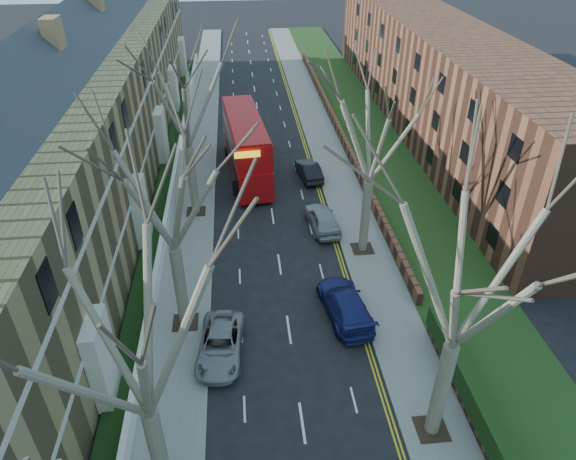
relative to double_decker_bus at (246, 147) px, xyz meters
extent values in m
cube|color=slate|center=(-4.34, 4.80, -2.37)|extent=(3.00, 102.00, 0.12)
cube|color=slate|center=(7.66, 4.80, -2.37)|extent=(3.00, 102.00, 0.12)
cube|color=olive|center=(-12.14, -3.20, 2.57)|extent=(9.00, 78.00, 10.00)
cube|color=#292B32|center=(-12.14, -3.20, 8.57)|extent=(4.67, 78.00, 4.67)
cube|color=silver|center=(-7.69, -3.20, 1.07)|extent=(0.12, 78.00, 0.35)
cube|color=silver|center=(-7.69, -3.20, 4.57)|extent=(0.12, 78.00, 0.35)
cube|color=brown|center=(19.16, 8.80, 2.57)|extent=(8.00, 54.00, 10.00)
cube|color=brown|center=(9.36, 8.80, -1.86)|extent=(0.35, 54.00, 0.90)
cube|color=white|center=(-5.99, -3.20, -1.81)|extent=(0.30, 78.00, 1.00)
cube|color=#1F3C16|center=(12.16, 4.80, -2.28)|extent=(6.00, 102.00, 0.06)
cylinder|color=brown|center=(-4.04, -28.20, 0.32)|extent=(0.64, 0.64, 5.25)
cylinder|color=brown|center=(-4.04, -18.20, 0.23)|extent=(0.64, 0.64, 5.07)
cube|color=#2D2116|center=(-4.04, -18.20, -2.29)|extent=(1.40, 1.40, 0.05)
cylinder|color=brown|center=(-4.04, -6.20, 0.32)|extent=(0.60, 0.60, 5.25)
cube|color=#2D2116|center=(-4.04, -6.20, -2.29)|extent=(1.40, 1.40, 0.05)
cylinder|color=brown|center=(7.36, -26.20, 0.32)|extent=(0.64, 0.64, 5.25)
cube|color=#2D2116|center=(7.36, -26.20, -2.29)|extent=(1.40, 1.40, 0.05)
cylinder|color=brown|center=(7.36, -12.20, 0.23)|extent=(0.60, 0.60, 5.07)
cube|color=#2D2116|center=(7.36, -12.20, -2.29)|extent=(1.40, 1.40, 0.05)
cube|color=#A30B0D|center=(0.00, 0.00, -0.89)|extent=(3.86, 12.04, 2.37)
cube|color=#A30B0D|center=(0.00, 0.00, 1.36)|extent=(3.80, 11.45, 2.15)
cube|color=black|center=(0.00, 0.00, -0.41)|extent=(3.79, 11.10, 0.97)
cube|color=black|center=(0.00, 0.00, 1.47)|extent=(3.76, 10.87, 0.97)
imported|color=gray|center=(-2.04, -20.61, -1.76)|extent=(2.70, 5.04, 1.34)
imported|color=navy|center=(4.94, -18.31, -1.64)|extent=(2.88, 5.65, 1.57)
imported|color=#94979C|center=(5.08, -9.17, -1.65)|extent=(2.35, 4.76, 1.56)
imported|color=black|center=(5.16, -1.37, -1.72)|extent=(2.05, 4.43, 1.41)
camera|label=1|loc=(-0.46, -39.76, 17.75)|focal=32.00mm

